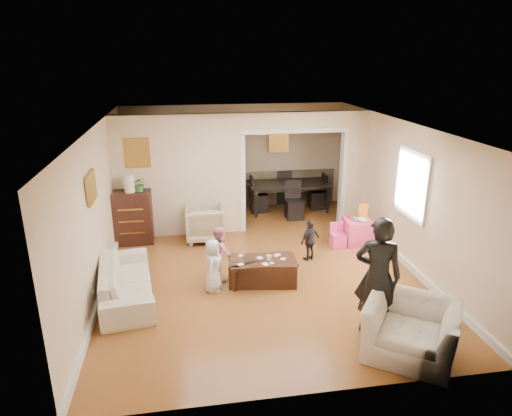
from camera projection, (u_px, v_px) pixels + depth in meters
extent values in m
plane|color=#9D5A28|center=(258.00, 264.00, 8.57)|extent=(7.00, 7.00, 0.00)
cube|color=beige|center=(180.00, 176.00, 9.62)|extent=(2.75, 0.18, 2.60)
cube|color=beige|center=(353.00, 169.00, 10.21)|extent=(0.55, 0.18, 2.60)
cube|color=beige|center=(295.00, 120.00, 9.64)|extent=(2.22, 0.18, 0.35)
cube|color=white|center=(412.00, 184.00, 8.11)|extent=(0.03, 0.95, 1.10)
cube|color=brown|center=(137.00, 153.00, 9.23)|extent=(0.45, 0.03, 0.55)
cube|color=brown|center=(91.00, 188.00, 7.02)|extent=(0.03, 0.55, 0.40)
cube|color=brown|center=(279.00, 140.00, 11.40)|extent=(0.45, 0.03, 0.55)
imported|color=beige|center=(126.00, 281.00, 7.32)|extent=(1.03, 2.10, 0.59)
imported|color=tan|center=(205.00, 223.00, 9.60)|extent=(0.80, 0.82, 0.74)
imported|color=beige|center=(411.00, 329.00, 5.90)|extent=(1.50, 1.47, 0.74)
cube|color=black|center=(132.00, 218.00, 9.38)|extent=(0.80, 0.45, 1.11)
cylinder|color=#FAEBCC|center=(129.00, 183.00, 9.15)|extent=(0.22, 0.22, 0.36)
imported|color=#3F7D37|center=(140.00, 184.00, 9.18)|extent=(0.28, 0.25, 0.32)
cube|color=#331810|center=(262.00, 271.00, 7.83)|extent=(1.22, 0.73, 0.43)
imported|color=silver|center=(269.00, 258.00, 7.71)|extent=(0.11, 0.11, 0.09)
cube|color=#EC3E74|center=(358.00, 232.00, 9.42)|extent=(0.57, 0.57, 0.53)
cube|color=gold|center=(363.00, 211.00, 9.39)|extent=(0.20, 0.08, 0.30)
cylinder|color=#28C8BC|center=(355.00, 219.00, 9.26)|extent=(0.08, 0.08, 0.08)
cube|color=red|center=(351.00, 217.00, 9.42)|extent=(0.09, 0.08, 0.05)
imported|color=silver|center=(363.00, 220.00, 9.22)|extent=(0.24, 0.24, 0.06)
imported|color=black|center=(288.00, 196.00, 11.45)|extent=(2.01, 1.14, 0.70)
imported|color=black|center=(378.00, 276.00, 6.24)|extent=(0.75, 0.64, 1.73)
imported|color=white|center=(213.00, 265.00, 7.48)|extent=(0.42, 0.51, 0.91)
imported|color=pink|center=(220.00, 252.00, 7.91)|extent=(0.45, 0.53, 0.96)
imported|color=black|center=(310.00, 240.00, 8.62)|extent=(0.51, 0.42, 0.81)
cube|color=white|center=(260.00, 258.00, 7.82)|extent=(0.12, 0.13, 0.00)
cube|color=white|center=(283.00, 259.00, 7.78)|extent=(0.12, 0.12, 0.00)
cube|color=white|center=(265.00, 264.00, 7.59)|extent=(0.13, 0.14, 0.00)
cube|color=white|center=(272.00, 263.00, 7.63)|extent=(0.09, 0.09, 0.00)
cube|color=white|center=(276.00, 256.00, 7.90)|extent=(0.10, 0.09, 0.00)
cube|color=white|center=(278.00, 255.00, 7.94)|extent=(0.10, 0.08, 0.00)
cube|color=white|center=(241.00, 264.00, 7.58)|extent=(0.12, 0.11, 0.00)
cube|color=white|center=(241.00, 256.00, 7.90)|extent=(0.10, 0.11, 0.00)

